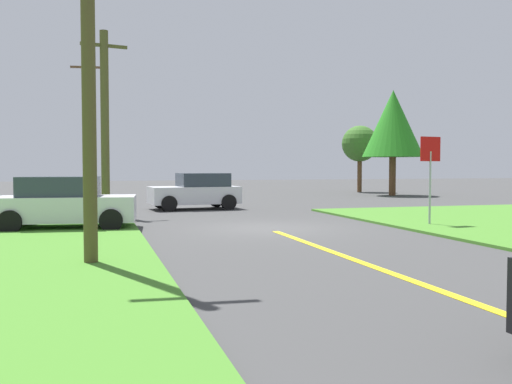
% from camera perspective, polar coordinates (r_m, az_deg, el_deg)
% --- Properties ---
extents(ground_plane, '(120.00, 120.00, 0.00)m').
position_cam_1_polar(ground_plane, '(17.65, 0.99, -3.66)').
color(ground_plane, '#3F3F3F').
extents(lane_stripe_center, '(0.20, 14.00, 0.01)m').
position_cam_1_polar(lane_stripe_center, '(10.34, 14.14, -8.19)').
color(lane_stripe_center, yellow).
rests_on(lane_stripe_center, ground).
extents(stop_sign, '(0.78, 0.15, 2.87)m').
position_cam_1_polar(stop_sign, '(18.91, 17.20, 2.83)').
color(stop_sign, '#9EA0A8').
rests_on(stop_sign, ground).
extents(parked_car_near_building, '(4.29, 2.34, 1.62)m').
position_cam_1_polar(parked_car_near_building, '(18.10, -18.80, -1.09)').
color(parked_car_near_building, silver).
rests_on(parked_car_near_building, ground).
extents(car_approaching_junction, '(4.07, 2.39, 1.62)m').
position_cam_1_polar(car_approaching_junction, '(25.50, -6.05, 0.07)').
color(car_approaching_junction, silver).
rests_on(car_approaching_junction, ground).
extents(utility_pole_near, '(1.80, 0.27, 8.59)m').
position_cam_1_polar(utility_pole_near, '(11.57, -16.61, 15.06)').
color(utility_pole_near, '#4D4724').
rests_on(utility_pole_near, ground).
extents(utility_pole_mid, '(1.79, 0.46, 7.19)m').
position_cam_1_polar(utility_pole_mid, '(22.96, -15.02, 6.94)').
color(utility_pole_mid, '#4D4C26').
rests_on(utility_pole_mid, ground).
extents(utility_pole_far, '(1.80, 0.35, 8.35)m').
position_cam_1_polar(utility_pole_far, '(34.57, -16.70, 6.42)').
color(utility_pole_far, brown).
rests_on(utility_pole_far, ground).
extents(oak_tree_left, '(3.97, 3.97, 6.92)m').
position_cam_1_polar(oak_tree_left, '(38.26, 13.67, 6.71)').
color(oak_tree_left, brown).
rests_on(oak_tree_left, ground).
extents(pine_tree_center, '(2.69, 2.69, 4.97)m').
position_cam_1_polar(pine_tree_center, '(42.97, 10.45, 4.78)').
color(pine_tree_center, brown).
rests_on(pine_tree_center, ground).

